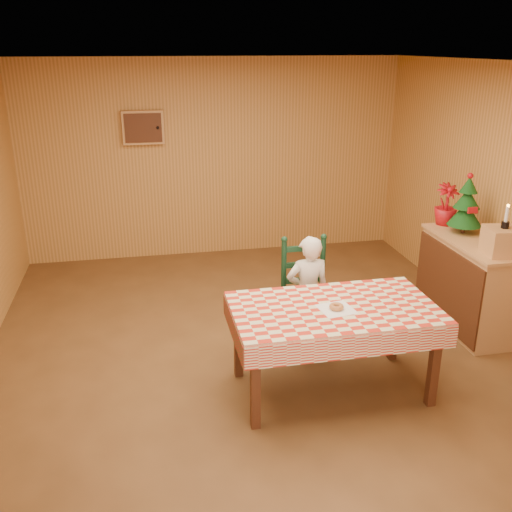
{
  "coord_description": "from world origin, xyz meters",
  "views": [
    {
      "loc": [
        -0.96,
        -4.51,
        2.74
      ],
      "look_at": [
        0.0,
        0.2,
        0.95
      ],
      "focal_mm": 40.0,
      "sensor_mm": 36.0,
      "label": 1
    }
  ],
  "objects_px": {
    "dining_table": "(334,316)",
    "shelf_unit": "(469,284)",
    "seated_child": "(308,294)",
    "christmas_tree": "(466,206)",
    "crate": "(503,241)",
    "ladder_chair": "(306,297)"
  },
  "relations": [
    {
      "from": "christmas_tree",
      "to": "crate",
      "type": "bearing_deg",
      "value": -90.0
    },
    {
      "from": "seated_child",
      "to": "crate",
      "type": "distance_m",
      "value": 1.84
    },
    {
      "from": "ladder_chair",
      "to": "seated_child",
      "type": "xyz_separation_m",
      "value": [
        -0.0,
        -0.06,
        0.06
      ]
    },
    {
      "from": "crate",
      "to": "christmas_tree",
      "type": "relative_size",
      "value": 0.48
    },
    {
      "from": "dining_table",
      "to": "christmas_tree",
      "type": "distance_m",
      "value": 2.13
    },
    {
      "from": "shelf_unit",
      "to": "christmas_tree",
      "type": "distance_m",
      "value": 0.79
    },
    {
      "from": "dining_table",
      "to": "shelf_unit",
      "type": "distance_m",
      "value": 1.94
    },
    {
      "from": "crate",
      "to": "christmas_tree",
      "type": "xyz_separation_m",
      "value": [
        -0.0,
        0.65,
        0.16
      ]
    },
    {
      "from": "ladder_chair",
      "to": "seated_child",
      "type": "bearing_deg",
      "value": -90.0
    },
    {
      "from": "ladder_chair",
      "to": "christmas_tree",
      "type": "bearing_deg",
      "value": 9.98
    },
    {
      "from": "dining_table",
      "to": "shelf_unit",
      "type": "relative_size",
      "value": 1.34
    },
    {
      "from": "shelf_unit",
      "to": "christmas_tree",
      "type": "xyz_separation_m",
      "value": [
        0.01,
        0.25,
        0.74
      ]
    },
    {
      "from": "dining_table",
      "to": "shelf_unit",
      "type": "bearing_deg",
      "value": 25.92
    },
    {
      "from": "dining_table",
      "to": "seated_child",
      "type": "bearing_deg",
      "value": 90.0
    },
    {
      "from": "seated_child",
      "to": "shelf_unit",
      "type": "distance_m",
      "value": 1.74
    },
    {
      "from": "dining_table",
      "to": "seated_child",
      "type": "relative_size",
      "value": 1.47
    },
    {
      "from": "ladder_chair",
      "to": "shelf_unit",
      "type": "height_order",
      "value": "ladder_chair"
    },
    {
      "from": "ladder_chair",
      "to": "crate",
      "type": "bearing_deg",
      "value": -11.09
    },
    {
      "from": "ladder_chair",
      "to": "dining_table",
      "type": "bearing_deg",
      "value": -90.0
    },
    {
      "from": "seated_child",
      "to": "crate",
      "type": "bearing_deg",
      "value": 170.72
    },
    {
      "from": "crate",
      "to": "christmas_tree",
      "type": "height_order",
      "value": "christmas_tree"
    },
    {
      "from": "seated_child",
      "to": "christmas_tree",
      "type": "xyz_separation_m",
      "value": [
        1.75,
        0.36,
        0.65
      ]
    }
  ]
}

